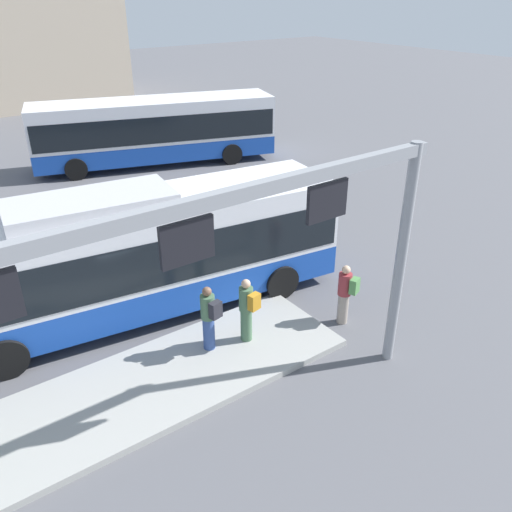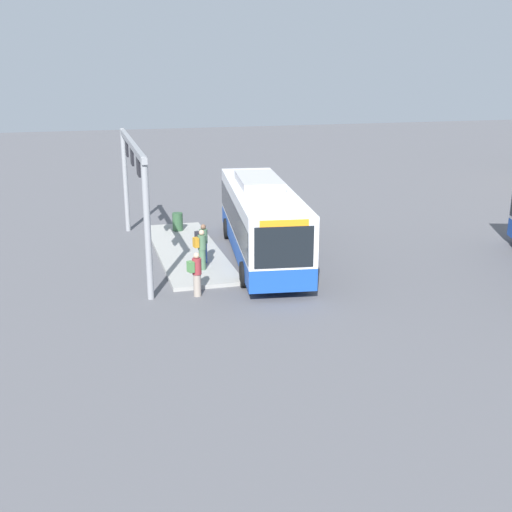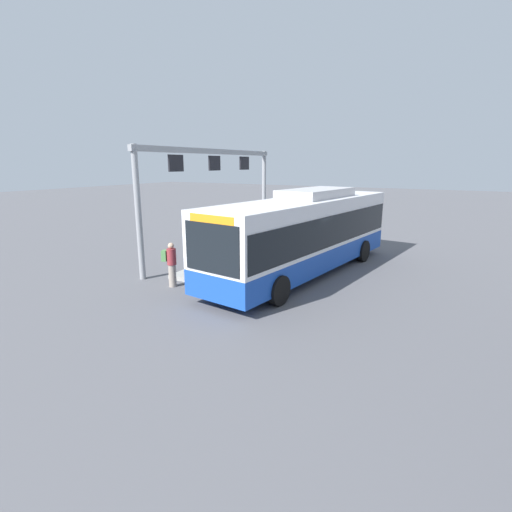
% 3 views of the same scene
% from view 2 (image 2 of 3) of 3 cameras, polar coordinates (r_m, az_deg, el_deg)
% --- Properties ---
extents(ground_plane, '(120.00, 120.00, 0.00)m').
position_cam_2_polar(ground_plane, '(28.16, 0.47, -0.11)').
color(ground_plane, '#56565B').
extents(platform_curb, '(10.00, 2.80, 0.16)m').
position_cam_2_polar(platform_curb, '(28.95, -6.13, 0.44)').
color(platform_curb, '#9E9E99').
rests_on(platform_curb, ground).
extents(bus_main, '(11.39, 3.98, 3.46)m').
position_cam_2_polar(bus_main, '(27.69, 0.48, 3.49)').
color(bus_main, '#1947AD').
rests_on(bus_main, ground).
extents(person_boarding, '(0.47, 0.60, 1.67)m').
position_cam_2_polar(person_boarding, '(23.29, -5.39, -1.55)').
color(person_boarding, gray).
rests_on(person_boarding, ground).
extents(person_waiting_near, '(0.41, 0.57, 1.67)m').
position_cam_2_polar(person_waiting_near, '(25.79, -4.93, 0.66)').
color(person_waiting_near, '#476B4C').
rests_on(person_waiting_near, platform_curb).
extents(person_waiting_mid, '(0.41, 0.57, 1.67)m').
position_cam_2_polar(person_waiting_mid, '(26.69, -4.79, 1.23)').
color(person_waiting_mid, '#334C8C').
rests_on(person_waiting_mid, platform_curb).
extents(platform_sign_gantry, '(10.66, 0.24, 5.20)m').
position_cam_2_polar(platform_sign_gantry, '(27.52, -11.00, 7.37)').
color(platform_sign_gantry, gray).
rests_on(platform_sign_gantry, ground).
extents(trash_bin, '(0.52, 0.52, 0.90)m').
position_cam_2_polar(trash_bin, '(32.23, -7.06, 3.08)').
color(trash_bin, '#2D5133').
rests_on(trash_bin, platform_curb).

